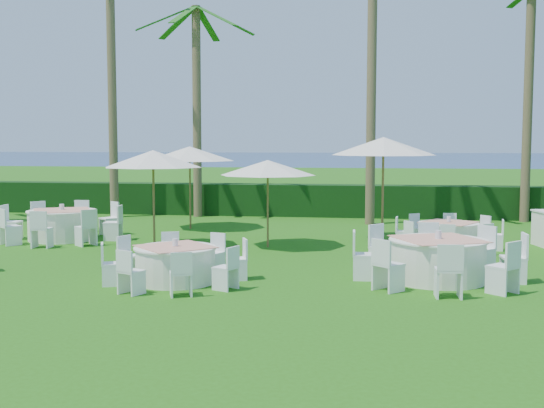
{
  "coord_description": "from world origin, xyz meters",
  "views": [
    {
      "loc": [
        3.05,
        -13.67,
        2.82
      ],
      "look_at": [
        0.57,
        2.72,
        1.3
      ],
      "focal_mm": 45.0,
      "sensor_mm": 36.0,
      "label": 1
    }
  ],
  "objects": [
    {
      "name": "ground",
      "position": [
        0.0,
        0.0,
        0.0
      ],
      "size": [
        120.0,
        120.0,
        0.0
      ],
      "primitive_type": "plane",
      "color": "#225B0F",
      "rests_on": "ground"
    },
    {
      "name": "palm_b",
      "position": [
        -3.55,
        11.2,
        4.35
      ],
      "size": [
        4.16,
        4.4,
        7.81
      ],
      "color": "brown",
      "rests_on": "ground"
    },
    {
      "name": "umbrella_b",
      "position": [
        0.23,
        4.19,
        2.13
      ],
      "size": [
        2.56,
        2.56,
        2.34
      ],
      "color": "brown",
      "rests_on": "ground"
    },
    {
      "name": "ocean",
      "position": [
        0.0,
        102.0,
        0.0
      ],
      "size": [
        260.0,
        260.0,
        0.0
      ],
      "primitive_type": "plane",
      "color": "#072047",
      "rests_on": "ground"
    },
    {
      "name": "banquet_table_d",
      "position": [
        -5.84,
        4.67,
        0.46
      ],
      "size": [
        3.46,
        3.46,
        1.03
      ],
      "color": "white",
      "rests_on": "ground"
    },
    {
      "name": "umbrella_c",
      "position": [
        -2.86,
        7.64,
        2.43
      ],
      "size": [
        2.91,
        2.91,
        2.67
      ],
      "color": "brown",
      "rests_on": "ground"
    },
    {
      "name": "palm_a",
      "position": [
        -6.59,
        10.55,
        5.77
      ],
      "size": [
        4.35,
        4.28,
        10.59
      ],
      "color": "brown",
      "rests_on": "ground"
    },
    {
      "name": "umbrella_d",
      "position": [
        3.28,
        5.89,
        2.69
      ],
      "size": [
        2.93,
        2.93,
        2.95
      ],
      "color": "brown",
      "rests_on": "ground"
    },
    {
      "name": "palm_d",
      "position": [
        8.29,
        11.3,
        5.19
      ],
      "size": [
        4.4,
        3.99,
        9.46
      ],
      "color": "brown",
      "rests_on": "ground"
    },
    {
      "name": "hedge",
      "position": [
        0.0,
        12.0,
        0.6
      ],
      "size": [
        34.0,
        1.0,
        1.2
      ],
      "primitive_type": "cube",
      "color": "black",
      "rests_on": "ground"
    },
    {
      "name": "banquet_table_f",
      "position": [
        5.0,
        4.69,
        0.37
      ],
      "size": [
        2.78,
        2.78,
        0.85
      ],
      "color": "white",
      "rests_on": "ground"
    },
    {
      "name": "umbrella_a",
      "position": [
        -2.75,
        3.64,
        2.37
      ],
      "size": [
        2.64,
        2.64,
        2.6
      ],
      "color": "brown",
      "rests_on": "ground"
    },
    {
      "name": "banquet_table_c",
      "position": [
        4.33,
        0.32,
        0.46
      ],
      "size": [
        3.44,
        3.44,
        1.03
      ],
      "color": "white",
      "rests_on": "ground"
    },
    {
      "name": "banquet_table_b",
      "position": [
        -0.89,
        -0.62,
        0.38
      ],
      "size": [
        2.83,
        2.83,
        0.89
      ],
      "color": "white",
      "rests_on": "ground"
    },
    {
      "name": "palm_c",
      "position": [
        2.9,
        9.75,
        5.68
      ],
      "size": [
        4.4,
        4.11,
        10.41
      ],
      "color": "brown",
      "rests_on": "ground"
    }
  ]
}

